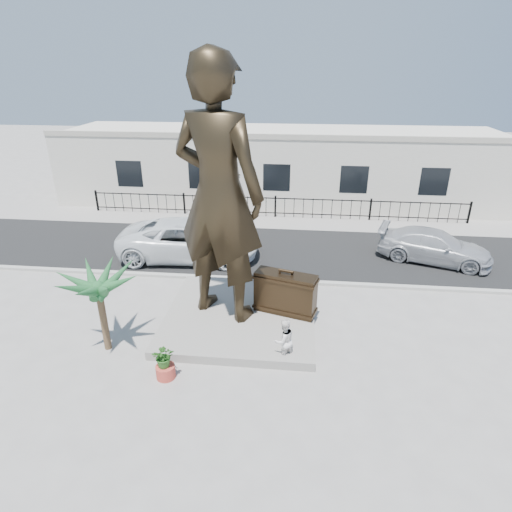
# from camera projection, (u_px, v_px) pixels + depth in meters

# --- Properties ---
(ground) EXTENTS (100.00, 100.00, 0.00)m
(ground) POSITION_uv_depth(u_px,v_px,m) (250.00, 346.00, 13.88)
(ground) COLOR #9E9991
(ground) RESTS_ON ground
(street) EXTENTS (40.00, 7.00, 0.01)m
(street) POSITION_uv_depth(u_px,v_px,m) (269.00, 249.00, 21.13)
(street) COLOR black
(street) RESTS_ON ground
(curb) EXTENTS (40.00, 0.25, 0.12)m
(curb) POSITION_uv_depth(u_px,v_px,m) (262.00, 280.00, 17.94)
(curb) COLOR #A5A399
(curb) RESTS_ON ground
(far_sidewalk) EXTENTS (40.00, 2.50, 0.02)m
(far_sidewalk) POSITION_uv_depth(u_px,v_px,m) (274.00, 221.00, 24.75)
(far_sidewalk) COLOR #9E9991
(far_sidewalk) RESTS_ON ground
(plinth) EXTENTS (5.20, 5.20, 0.30)m
(plinth) POSITION_uv_depth(u_px,v_px,m) (241.00, 316.00, 15.23)
(plinth) COLOR gray
(plinth) RESTS_ON ground
(fence) EXTENTS (22.00, 0.10, 1.20)m
(fence) POSITION_uv_depth(u_px,v_px,m) (275.00, 207.00, 25.23)
(fence) COLOR black
(fence) RESTS_ON ground
(building) EXTENTS (28.00, 7.00, 4.40)m
(building) POSITION_uv_depth(u_px,v_px,m) (280.00, 165.00, 28.37)
(building) COLOR silver
(building) RESTS_ON ground
(statue) EXTENTS (3.64, 3.02, 8.55)m
(statue) POSITION_uv_depth(u_px,v_px,m) (219.00, 195.00, 13.53)
(statue) COLOR black
(statue) RESTS_ON plinth
(suitcase) EXTENTS (2.23, 1.25, 1.50)m
(suitcase) POSITION_uv_depth(u_px,v_px,m) (285.00, 293.00, 14.91)
(suitcase) COLOR black
(suitcase) RESTS_ON plinth
(tourist) EXTENTS (0.88, 0.84, 1.43)m
(tourist) POSITION_uv_depth(u_px,v_px,m) (284.00, 340.00, 12.94)
(tourist) COLOR white
(tourist) RESTS_ON ground
(car_white) EXTENTS (6.59, 3.33, 1.79)m
(car_white) POSITION_uv_depth(u_px,v_px,m) (189.00, 240.00, 19.82)
(car_white) COLOR white
(car_white) RESTS_ON street
(car_silver) EXTENTS (5.35, 3.49, 1.44)m
(car_silver) POSITION_uv_depth(u_px,v_px,m) (434.00, 246.00, 19.54)
(car_silver) COLOR #ABACAF
(car_silver) RESTS_ON street
(worker) EXTENTS (1.22, 0.85, 1.72)m
(worker) POSITION_uv_depth(u_px,v_px,m) (206.00, 203.00, 25.13)
(worker) COLOR #FF340D
(worker) RESTS_ON far_sidewalk
(palm_tree) EXTENTS (1.80, 1.80, 3.20)m
(palm_tree) POSITION_uv_depth(u_px,v_px,m) (109.00, 348.00, 13.77)
(palm_tree) COLOR #1D5127
(palm_tree) RESTS_ON ground
(planter) EXTENTS (0.56, 0.56, 0.40)m
(planter) POSITION_uv_depth(u_px,v_px,m) (166.00, 372.00, 12.41)
(planter) COLOR #C14133
(planter) RESTS_ON ground
(shrub) EXTENTS (0.72, 0.65, 0.71)m
(shrub) POSITION_uv_depth(u_px,v_px,m) (164.00, 356.00, 12.19)
(shrub) COLOR #2A5E1E
(shrub) RESTS_ON planter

